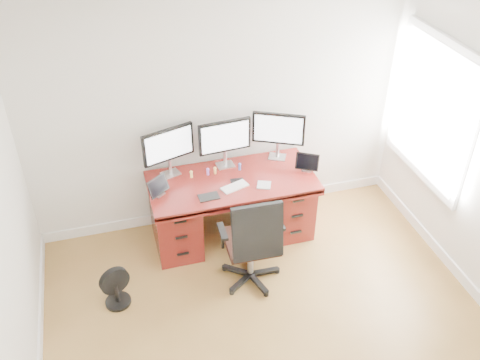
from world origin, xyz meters
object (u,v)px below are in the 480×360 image
object	(u,v)px
office_chair	(252,255)
keyboard	(235,187)
desk	(231,205)
monitor_center	(225,138)
floor_fan	(116,288)

from	to	relation	value
office_chair	keyboard	xyz separation A→B (m)	(-0.01, 0.58, 0.41)
desk	monitor_center	size ratio (longest dim) A/B	3.08
office_chair	monitor_center	size ratio (longest dim) A/B	1.93
monitor_center	keyboard	bearing A→B (deg)	-95.65
desk	office_chair	size ratio (longest dim) A/B	1.60
desk	keyboard	world-z (taller)	keyboard
office_chair	monitor_center	xyz separation A→B (m)	(-0.00, 0.98, 0.74)
monitor_center	office_chair	bearing A→B (deg)	-94.27
monitor_center	keyboard	xyz separation A→B (m)	(-0.01, -0.41, -0.33)
floor_fan	monitor_center	bearing A→B (deg)	14.68
floor_fan	keyboard	xyz separation A→B (m)	(1.29, 0.50, 0.56)
office_chair	floor_fan	world-z (taller)	office_chair
desk	floor_fan	distance (m)	1.47
floor_fan	keyboard	size ratio (longest dim) A/B	1.51
desk	office_chair	xyz separation A→B (m)	(0.00, -0.74, -0.05)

